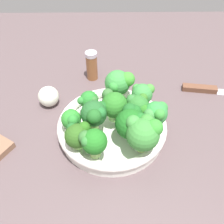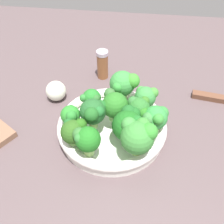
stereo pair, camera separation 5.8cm
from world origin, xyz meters
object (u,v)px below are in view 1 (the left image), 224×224
broccoli_floret_7 (156,113)px  garlic_bulb (49,96)px  broccoli_floret_0 (138,106)px  broccoli_floret_6 (131,122)px  pepper_shaker (92,66)px  broccoli_floret_3 (89,101)px  broccoli_floret_1 (78,135)px  broccoli_floret_2 (119,83)px  broccoli_floret_9 (142,94)px  broccoli_floret_10 (93,142)px  knife (217,90)px  bowl (112,127)px  broccoli_floret_11 (71,120)px  broccoli_floret_8 (95,114)px  broccoli_floret_4 (113,105)px  broccoli_floret_5 (144,133)px

broccoli_floret_7 → garlic_bulb: broccoli_floret_7 is taller
broccoli_floret_0 → broccoli_floret_6: bearing=-110.0°
broccoli_floret_0 → pepper_shaker: (-11.53, 20.79, -3.19)cm
broccoli_floret_7 → broccoli_floret_3: bearing=163.3°
broccoli_floret_1 → garlic_bulb: broccoli_floret_1 is taller
broccoli_floret_2 → broccoli_floret_9: (5.49, -3.11, -0.75)cm
broccoli_floret_10 → knife: (33.78, 24.36, -7.76)cm
knife → pepper_shaker: (-35.54, 7.08, 3.93)cm
bowl → broccoli_floret_3: broccoli_floret_3 is taller
broccoli_floret_3 → broccoli_floret_7: size_ratio=0.90×
broccoli_floret_11 → broccoli_floret_9: bearing=26.1°
broccoli_floret_10 → broccoli_floret_9: bearing=52.9°
pepper_shaker → garlic_bulb: bearing=-133.8°
broccoli_floret_7 → broccoli_floret_8: bearing=-174.9°
broccoli_floret_7 → pepper_shaker: bearing=123.4°
broccoli_floret_4 → pepper_shaker: bearing=105.6°
broccoli_floret_6 → garlic_bulb: (-20.62, 14.57, -5.50)cm
broccoli_floret_3 → bowl: bearing=-32.9°
broccoli_floret_1 → broccoli_floret_3: bearing=80.3°
pepper_shaker → broccoli_floret_0: bearing=-61.0°
bowl → broccoli_floret_6: bearing=-45.2°
broccoli_floret_4 → broccoli_floret_9: (7.00, 4.18, -0.39)cm
broccoli_floret_10 → knife: broccoli_floret_10 is taller
broccoli_floret_6 → broccoli_floret_0: bearing=70.0°
broccoli_floret_1 → knife: broccoli_floret_1 is taller
broccoli_floret_4 → broccoli_floret_7: bearing=-12.8°
broccoli_floret_7 → broccoli_floret_9: (-2.37, 6.31, 0.27)cm
broccoli_floret_2 → broccoli_floret_11: broccoli_floret_2 is taller
broccoli_floret_2 → broccoli_floret_5: (4.38, -16.14, 0.33)cm
broccoli_floret_3 → broccoli_floret_11: size_ratio=0.97×
broccoli_floret_4 → broccoli_floret_11: (-9.03, -3.68, -0.82)cm
bowl → broccoli_floret_2: size_ratio=3.35×
broccoli_floret_10 → broccoli_floret_0: bearing=47.5°
broccoli_floret_4 → broccoli_floret_5: (5.89, -8.84, 0.69)cm
broccoli_floret_5 → broccoli_floret_7: broccoli_floret_5 is taller
broccoli_floret_1 → broccoli_floret_2: (8.82, 15.37, 1.16)cm
broccoli_floret_6 → knife: 33.05cm
broccoli_floret_1 → pepper_shaker: size_ratio=0.66×
broccoli_floret_0 → knife: 28.55cm
bowl → pepper_shaker: size_ratio=2.90×
bowl → broccoli_floret_9: bearing=36.0°
bowl → broccoli_floret_3: size_ratio=4.70×
broccoli_floret_0 → broccoli_floret_7: 4.36cm
broccoli_floret_9 → bowl: bearing=-144.0°
bowl → broccoli_floret_4: (0.26, 1.08, 6.20)cm
broccoli_floret_9 → garlic_bulb: bearing=167.5°
broccoli_floret_9 → garlic_bulb: 25.00cm
broccoli_floret_1 → pepper_shaker: (1.45, 29.03, -3.02)cm
broccoli_floret_6 → broccoli_floret_8: 7.92cm
broccoli_floret_5 → broccoli_floret_10: size_ratio=1.17×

